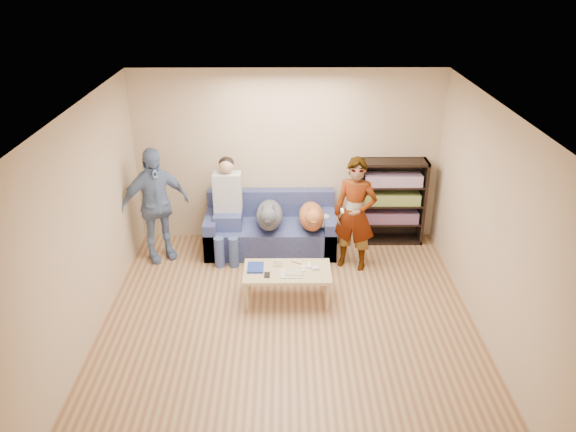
{
  "coord_description": "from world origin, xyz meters",
  "views": [
    {
      "loc": [
        -0.05,
        -5.36,
        4.06
      ],
      "look_at": [
        0.0,
        1.2,
        0.95
      ],
      "focal_mm": 35.0,
      "sensor_mm": 36.0,
      "label": 1
    }
  ],
  "objects_px": {
    "coffee_table": "(287,273)",
    "sofa": "(271,231)",
    "person_standing_left": "(155,205)",
    "notebook_blue": "(256,268)",
    "dog_tan": "(312,217)",
    "bookshelf": "(391,200)",
    "person_standing_right": "(355,214)",
    "camera_silver": "(278,264)",
    "dog_gray": "(269,216)",
    "person_seated": "(227,204)"
  },
  "relations": [
    {
      "from": "sofa",
      "to": "dog_gray",
      "type": "distance_m",
      "value": 0.4
    },
    {
      "from": "dog_gray",
      "to": "dog_tan",
      "type": "bearing_deg",
      "value": -2.06
    },
    {
      "from": "person_standing_left",
      "to": "coffee_table",
      "type": "height_order",
      "value": "person_standing_left"
    },
    {
      "from": "notebook_blue",
      "to": "person_seated",
      "type": "xyz_separation_m",
      "value": [
        -0.45,
        1.2,
        0.34
      ]
    },
    {
      "from": "person_standing_left",
      "to": "coffee_table",
      "type": "xyz_separation_m",
      "value": [
        1.85,
        -1.09,
        -0.46
      ]
    },
    {
      "from": "person_standing_left",
      "to": "notebook_blue",
      "type": "height_order",
      "value": "person_standing_left"
    },
    {
      "from": "camera_silver",
      "to": "sofa",
      "type": "height_order",
      "value": "sofa"
    },
    {
      "from": "camera_silver",
      "to": "dog_tan",
      "type": "xyz_separation_m",
      "value": [
        0.48,
        1.04,
        0.17
      ]
    },
    {
      "from": "person_standing_right",
      "to": "bookshelf",
      "type": "height_order",
      "value": "person_standing_right"
    },
    {
      "from": "dog_gray",
      "to": "person_standing_left",
      "type": "bearing_deg",
      "value": -176.95
    },
    {
      "from": "dog_gray",
      "to": "coffee_table",
      "type": "bearing_deg",
      "value": -77.97
    },
    {
      "from": "person_standing_left",
      "to": "coffee_table",
      "type": "distance_m",
      "value": 2.2
    },
    {
      "from": "dog_tan",
      "to": "bookshelf",
      "type": "height_order",
      "value": "bookshelf"
    },
    {
      "from": "dog_tan",
      "to": "dog_gray",
      "type": "bearing_deg",
      "value": 177.94
    },
    {
      "from": "dog_gray",
      "to": "coffee_table",
      "type": "xyz_separation_m",
      "value": [
        0.25,
        -1.18,
        -0.25
      ]
    },
    {
      "from": "dog_gray",
      "to": "dog_tan",
      "type": "relative_size",
      "value": 1.08
    },
    {
      "from": "sofa",
      "to": "dog_gray",
      "type": "xyz_separation_m",
      "value": [
        -0.02,
        -0.2,
        0.34
      ]
    },
    {
      "from": "camera_silver",
      "to": "coffee_table",
      "type": "distance_m",
      "value": 0.18
    },
    {
      "from": "person_standing_right",
      "to": "notebook_blue",
      "type": "relative_size",
      "value": 6.18
    },
    {
      "from": "person_seated",
      "to": "coffee_table",
      "type": "bearing_deg",
      "value": -55.76
    },
    {
      "from": "coffee_table",
      "to": "sofa",
      "type": "bearing_deg",
      "value": 99.74
    },
    {
      "from": "bookshelf",
      "to": "sofa",
      "type": "bearing_deg",
      "value": -172.6
    },
    {
      "from": "coffee_table",
      "to": "dog_gray",
      "type": "bearing_deg",
      "value": 102.03
    },
    {
      "from": "dog_gray",
      "to": "coffee_table",
      "type": "distance_m",
      "value": 1.23
    },
    {
      "from": "sofa",
      "to": "person_seated",
      "type": "relative_size",
      "value": 1.29
    },
    {
      "from": "person_standing_left",
      "to": "notebook_blue",
      "type": "distance_m",
      "value": 1.83
    },
    {
      "from": "dog_tan",
      "to": "coffee_table",
      "type": "distance_m",
      "value": 1.23
    },
    {
      "from": "person_standing_left",
      "to": "person_seated",
      "type": "relative_size",
      "value": 1.14
    },
    {
      "from": "camera_silver",
      "to": "person_seated",
      "type": "xyz_separation_m",
      "value": [
        -0.73,
        1.13,
        0.33
      ]
    },
    {
      "from": "person_standing_right",
      "to": "sofa",
      "type": "xyz_separation_m",
      "value": [
        -1.17,
        0.54,
        -0.52
      ]
    },
    {
      "from": "person_standing_left",
      "to": "dog_gray",
      "type": "height_order",
      "value": "person_standing_left"
    },
    {
      "from": "person_seated",
      "to": "camera_silver",
      "type": "bearing_deg",
      "value": -57.11
    },
    {
      "from": "dog_tan",
      "to": "camera_silver",
      "type": "bearing_deg",
      "value": -114.86
    },
    {
      "from": "dog_gray",
      "to": "coffee_table",
      "type": "relative_size",
      "value": 1.12
    },
    {
      "from": "person_standing_left",
      "to": "bookshelf",
      "type": "height_order",
      "value": "person_standing_left"
    },
    {
      "from": "camera_silver",
      "to": "bookshelf",
      "type": "relative_size",
      "value": 0.08
    },
    {
      "from": "notebook_blue",
      "to": "bookshelf",
      "type": "xyz_separation_m",
      "value": [
        1.96,
        1.56,
        0.25
      ]
    },
    {
      "from": "notebook_blue",
      "to": "dog_gray",
      "type": "height_order",
      "value": "dog_gray"
    },
    {
      "from": "bookshelf",
      "to": "dog_gray",
      "type": "bearing_deg",
      "value": -166.7
    },
    {
      "from": "person_standing_left",
      "to": "bookshelf",
      "type": "xyz_separation_m",
      "value": [
        3.41,
        0.51,
        -0.16
      ]
    },
    {
      "from": "person_standing_right",
      "to": "dog_tan",
      "type": "bearing_deg",
      "value": 170.97
    },
    {
      "from": "person_standing_left",
      "to": "dog_tan",
      "type": "height_order",
      "value": "person_standing_left"
    },
    {
      "from": "sofa",
      "to": "dog_tan",
      "type": "xyz_separation_m",
      "value": [
        0.6,
        -0.22,
        0.33
      ]
    },
    {
      "from": "sofa",
      "to": "coffee_table",
      "type": "xyz_separation_m",
      "value": [
        0.24,
        -1.37,
        0.09
      ]
    },
    {
      "from": "sofa",
      "to": "bookshelf",
      "type": "relative_size",
      "value": 1.46
    },
    {
      "from": "camera_silver",
      "to": "dog_gray",
      "type": "relative_size",
      "value": 0.09
    },
    {
      "from": "coffee_table",
      "to": "camera_silver",
      "type": "bearing_deg",
      "value": 135.0
    },
    {
      "from": "camera_silver",
      "to": "sofa",
      "type": "bearing_deg",
      "value": 95.28
    },
    {
      "from": "person_standing_right",
      "to": "camera_silver",
      "type": "relative_size",
      "value": 14.6
    },
    {
      "from": "person_standing_right",
      "to": "dog_gray",
      "type": "distance_m",
      "value": 1.25
    }
  ]
}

